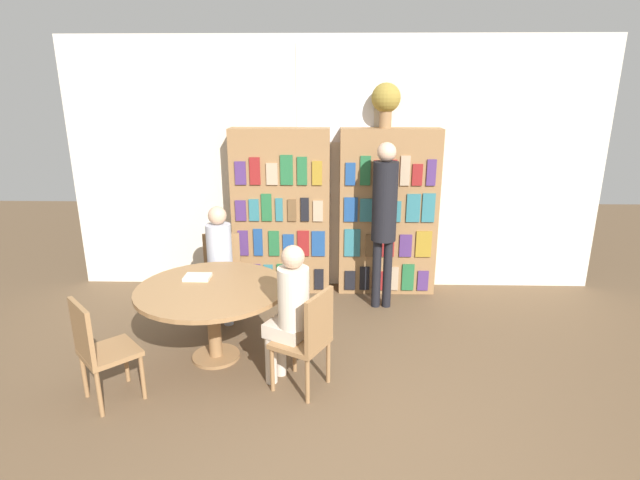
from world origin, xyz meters
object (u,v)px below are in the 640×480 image
(seated_reader_right, at_px, (289,308))
(seated_reader_left, at_px, (219,257))
(chair_left_side, at_px, (222,270))
(chair_far_side, at_px, (308,336))
(chair_near_camera, at_px, (99,347))
(flower_vase, at_px, (386,100))
(bookshelf_right, at_px, (388,213))
(librarian_standing, at_px, (384,210))
(reading_table, at_px, (212,297))
(bookshelf_left, at_px, (281,212))

(seated_reader_right, bearing_deg, seated_reader_left, 62.97)
(chair_left_side, bearing_deg, chair_far_side, 117.00)
(seated_reader_right, bearing_deg, chair_near_camera, 130.06)
(flower_vase, height_order, chair_near_camera, flower_vase)
(bookshelf_right, relative_size, flower_vase, 3.98)
(chair_left_side, height_order, seated_reader_right, seated_reader_right)
(seated_reader_left, height_order, librarian_standing, librarian_standing)
(reading_table, distance_m, chair_left_side, 1.02)
(bookshelf_left, xyz_separation_m, bookshelf_right, (1.28, -0.00, 0.00))
(reading_table, distance_m, chair_far_side, 1.02)
(flower_vase, bearing_deg, chair_far_side, -109.66)
(flower_vase, bearing_deg, seated_reader_right, -114.12)
(reading_table, height_order, chair_left_side, chair_left_side)
(chair_left_side, relative_size, seated_reader_left, 0.71)
(bookshelf_left, distance_m, seated_reader_right, 2.12)
(reading_table, xyz_separation_m, chair_far_side, (0.89, -0.48, -0.12))
(bookshelf_left, height_order, seated_reader_right, bookshelf_left)
(flower_vase, distance_m, librarian_standing, 1.25)
(chair_far_side, relative_size, librarian_standing, 0.47)
(flower_vase, xyz_separation_m, seated_reader_right, (-0.94, -2.09, -1.58))
(reading_table, relative_size, chair_near_camera, 1.53)
(bookshelf_left, relative_size, flower_vase, 3.98)
(bookshelf_right, height_order, chair_far_side, bookshelf_right)
(librarian_standing, bearing_deg, reading_table, -144.12)
(bookshelf_left, bearing_deg, chair_far_side, -78.88)
(bookshelf_right, distance_m, reading_table, 2.46)
(bookshelf_left, height_order, bookshelf_right, same)
(bookshelf_right, xyz_separation_m, seated_reader_left, (-1.85, -0.86, -0.28))
(chair_far_side, xyz_separation_m, seated_reader_right, (-0.16, 0.09, 0.21))
(bookshelf_left, bearing_deg, chair_left_side, -131.04)
(seated_reader_left, bearing_deg, chair_far_side, 119.82)
(bookshelf_right, xyz_separation_m, chair_far_side, (-0.85, -2.17, -0.49))
(bookshelf_left, relative_size, chair_far_side, 2.24)
(flower_vase, relative_size, librarian_standing, 0.27)
(seated_reader_left, relative_size, seated_reader_right, 1.00)
(bookshelf_right, relative_size, reading_table, 1.46)
(reading_table, bearing_deg, chair_far_side, -28.39)
(bookshelf_left, relative_size, seated_reader_left, 1.59)
(seated_reader_left, xyz_separation_m, seated_reader_right, (0.84, -1.22, -0.01))
(reading_table, distance_m, seated_reader_left, 0.84)
(seated_reader_right, height_order, librarian_standing, librarian_standing)
(bookshelf_left, bearing_deg, chair_near_camera, -116.61)
(bookshelf_left, height_order, seated_reader_left, bookshelf_left)
(reading_table, relative_size, chair_left_side, 1.53)
(bookshelf_right, distance_m, seated_reader_left, 2.06)
(bookshelf_left, height_order, chair_far_side, bookshelf_left)
(flower_vase, distance_m, seated_reader_right, 2.79)
(flower_vase, relative_size, chair_far_side, 0.56)
(chair_far_side, xyz_separation_m, librarian_standing, (0.76, 1.67, 0.65))
(chair_left_side, bearing_deg, seated_reader_right, 114.15)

